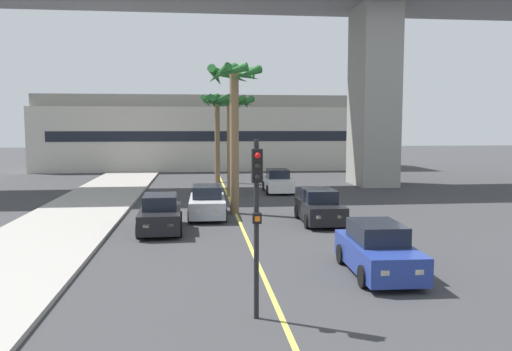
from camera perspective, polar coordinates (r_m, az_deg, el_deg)
The scene contains 12 objects.
sidewalk_left at distance 20.42m, azimuth -23.81°, elevation -7.49°, with size 4.80×80.00×0.15m, color #9E9991.
lane_stripe_center at distance 27.43m, azimuth -2.36°, elevation -3.94°, with size 0.14×56.00×0.01m, color #DBCC4C.
pier_building_backdrop at distance 54.76m, azimuth -4.46°, elevation 4.66°, with size 36.06×8.04×7.56m.
car_queue_front at distance 25.62m, azimuth -5.40°, elevation -3.01°, with size 1.89×4.13×1.56m.
car_queue_second at distance 35.11m, azimuth 2.43°, elevation -0.69°, with size 1.92×4.14×1.56m.
car_queue_third at distance 16.27m, azimuth 13.29°, elevation -8.07°, with size 1.94×4.15×1.56m.
car_queue_fourth at distance 24.24m, azimuth 7.01°, elevation -3.51°, with size 1.90×4.14×1.56m.
car_queue_fifth at distance 22.52m, azimuth -10.51°, elevation -4.25°, with size 1.93×4.15×1.56m.
traffic_light_median_near at distance 11.80m, azimuth 0.08°, elevation -3.19°, with size 0.24×0.37×4.20m.
palm_tree_near_median at distance 41.17m, azimuth -4.31°, elevation 6.91°, with size 2.77×2.83×7.05m.
palm_tree_mid_median at distance 26.37m, azimuth -2.43°, elevation 8.39°, with size 2.92×2.98×7.65m.
palm_tree_far_median at distance 32.85m, azimuth -2.93°, elevation 6.98°, with size 3.21×3.20×6.52m.
Camera 1 is at (-1.92, -2.99, 4.49)m, focal length 36.24 mm.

